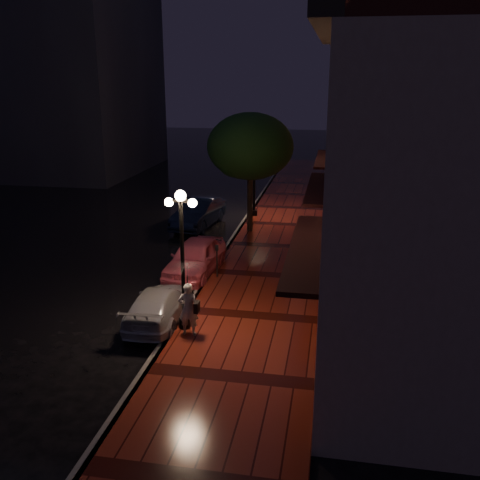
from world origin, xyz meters
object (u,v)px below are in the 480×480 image
Objects in this scene: silver_car at (159,305)px; parking_meter at (217,258)px; street_tree at (250,148)px; woman_with_umbrella at (188,287)px; pink_car at (195,258)px; navy_car at (199,213)px; streetlamp_far at (254,172)px; streetlamp_near at (182,252)px.

parking_meter is at bearing -106.81° from silver_car.
woman_with_umbrella is (-0.01, -11.41, -2.58)m from street_tree.
navy_car reaches higher than pink_car.
pink_car is (-0.95, -9.10, -1.90)m from streetlamp_far.
silver_car is at bearing -74.88° from navy_car.
woman_with_umbrella reaches higher than navy_car.
silver_car is 3.04× the size of parking_meter.
streetlamp_far is 0.74× the size of street_tree.
street_tree is at bearing -8.05° from navy_car.
pink_car is at bearing 159.76° from parking_meter.
streetlamp_far is at bearing 88.06° from pink_car.
pink_car is 1.12m from parking_meter.
streetlamp_far is 13.60m from silver_car.
silver_car is (-0.06, -4.31, -0.14)m from pink_car.
woman_with_umbrella is at bearing -88.99° from streetlamp_far.
parking_meter is at bearing -63.24° from navy_car.
street_tree is (0.26, -3.01, 1.64)m from streetlamp_far.
street_tree is 1.30× the size of navy_car.
streetlamp_near is at bearing -70.52° from navy_car.
streetlamp_near is 5.34m from pink_car.
woman_with_umbrella is at bearing -81.77° from parking_meter.
parking_meter is (2.63, -7.34, 0.19)m from navy_car.
street_tree is 7.36m from parking_meter.
streetlamp_far is at bearing 90.00° from streetlamp_near.
streetlamp_near is 0.97× the size of navy_car.
street_tree is at bearing 93.76° from parking_meter.
pink_car is 7.05m from navy_car.
street_tree is at bearing -98.50° from silver_car.
woman_with_umbrella is at bearing -73.24° from pink_car.
navy_car is (-2.59, 11.76, -1.87)m from streetlamp_near.
woman_with_umbrella is 1.80× the size of parking_meter.
streetlamp_far is at bearing 94.91° from street_tree.
streetlamp_far is 3.90m from navy_car.
streetlamp_near is at bearing -62.34° from woman_with_umbrella.
navy_car is at bearing 115.38° from parking_meter.
streetlamp_far is at bearing -95.85° from silver_car.
pink_car is at bearing -101.23° from street_tree.
pink_car is at bearing -80.97° from woman_with_umbrella.
streetlamp_near is at bearing -90.00° from streetlamp_far.
streetlamp_near reaches higher than navy_car.
street_tree reaches higher than silver_car.
streetlamp_near is at bearing -84.81° from parking_meter.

